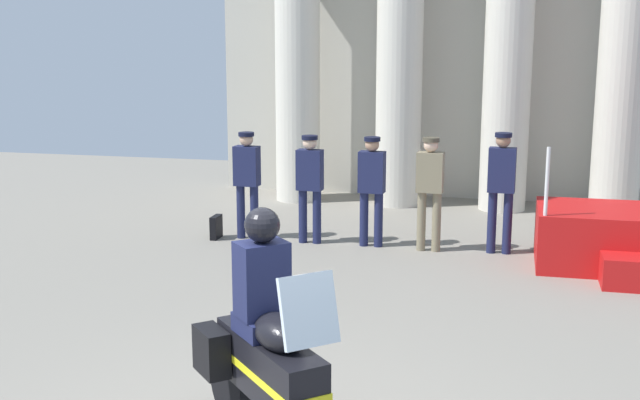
% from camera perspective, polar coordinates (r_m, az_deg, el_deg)
% --- Properties ---
extents(officer_in_row_0, '(0.39, 0.24, 1.66)m').
position_cam_1_polar(officer_in_row_0, '(12.53, -5.15, 1.66)').
color(officer_in_row_0, '#191E42').
rests_on(officer_in_row_0, ground_plane).
extents(officer_in_row_1, '(0.39, 0.24, 1.65)m').
position_cam_1_polar(officer_in_row_1, '(12.21, -0.72, 1.40)').
color(officer_in_row_1, '#191E42').
rests_on(officer_in_row_1, ground_plane).
extents(officer_in_row_2, '(0.39, 0.24, 1.65)m').
position_cam_1_polar(officer_in_row_2, '(12.04, 3.65, 1.24)').
color(officer_in_row_2, '#191E42').
rests_on(officer_in_row_2, ground_plane).
extents(officer_in_row_3, '(0.39, 0.24, 1.67)m').
position_cam_1_polar(officer_in_row_3, '(11.85, 7.73, 1.09)').
color(officer_in_row_3, '#7A7056').
rests_on(officer_in_row_3, ground_plane).
extents(officer_in_row_4, '(0.39, 0.24, 1.76)m').
position_cam_1_polar(officer_in_row_4, '(11.89, 12.62, 1.19)').
color(officer_in_row_4, '#191E42').
rests_on(officer_in_row_4, ground_plane).
extents(motorcycle_with_rider, '(1.50, 1.62, 1.90)m').
position_cam_1_polar(motorcycle_with_rider, '(6.11, -3.83, -10.76)').
color(motorcycle_with_rider, black).
rests_on(motorcycle_with_rider, ground_plane).
extents(briefcase_on_ground, '(0.10, 0.32, 0.36)m').
position_cam_1_polar(briefcase_on_ground, '(12.74, -7.31, -1.90)').
color(briefcase_on_ground, black).
rests_on(briefcase_on_ground, ground_plane).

